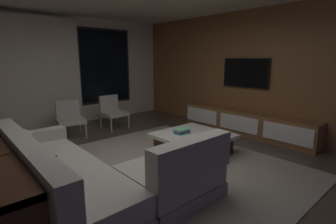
% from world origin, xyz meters
% --- Properties ---
extents(floor, '(9.20, 9.20, 0.00)m').
position_xyz_m(floor, '(0.00, 0.00, 0.00)').
color(floor, '#473D33').
extents(back_wall_with_window, '(6.60, 0.30, 2.70)m').
position_xyz_m(back_wall_with_window, '(-0.06, 3.62, 1.34)').
color(back_wall_with_window, beige).
rests_on(back_wall_with_window, floor).
extents(media_wall, '(0.12, 7.80, 2.70)m').
position_xyz_m(media_wall, '(3.06, 0.00, 1.35)').
color(media_wall, brown).
rests_on(media_wall, floor).
extents(area_rug, '(3.20, 3.80, 0.01)m').
position_xyz_m(area_rug, '(0.35, -0.10, 0.01)').
color(area_rug, gray).
rests_on(area_rug, floor).
extents(sectional_couch, '(1.98, 2.50, 0.82)m').
position_xyz_m(sectional_couch, '(-0.96, -0.19, 0.29)').
color(sectional_couch, gray).
rests_on(sectional_couch, floor).
extents(coffee_table, '(1.16, 1.16, 0.36)m').
position_xyz_m(coffee_table, '(1.06, 0.04, 0.19)').
color(coffee_table, '#422516').
rests_on(coffee_table, floor).
extents(book_stack_on_coffee_table, '(0.28, 0.20, 0.09)m').
position_xyz_m(book_stack_on_coffee_table, '(0.93, 0.21, 0.41)').
color(book_stack_on_coffee_table, '#3EA6B2').
rests_on(book_stack_on_coffee_table, coffee_table).
extents(accent_chair_near_window, '(0.55, 0.57, 0.78)m').
position_xyz_m(accent_chair_near_window, '(0.88, 2.56, 0.43)').
color(accent_chair_near_window, '#B2ADA0').
rests_on(accent_chair_near_window, floor).
extents(accent_chair_by_curtain, '(0.62, 0.64, 0.78)m').
position_xyz_m(accent_chair_by_curtain, '(-0.17, 2.52, 0.43)').
color(accent_chair_by_curtain, '#B2ADA0').
rests_on(accent_chair_by_curtain, floor).
extents(media_console, '(0.46, 3.10, 0.52)m').
position_xyz_m(media_console, '(2.77, 0.05, 0.25)').
color(media_console, brown).
rests_on(media_console, floor).
extents(mounted_tv, '(0.05, 1.11, 0.64)m').
position_xyz_m(mounted_tv, '(2.95, 0.25, 1.35)').
color(mounted_tv, black).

